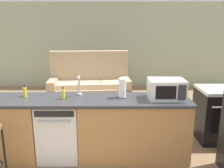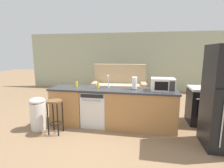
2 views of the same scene
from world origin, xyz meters
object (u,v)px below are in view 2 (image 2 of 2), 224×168
paper_towel_roll (134,83)px  kettle (217,85)px  stove_range (205,106)px  soap_bottle (98,85)px  couch (119,87)px  dish_soap_bottle (76,84)px  dishwasher (96,108)px  microwave (163,85)px  trash_bin (38,113)px  bar_stool (55,109)px

paper_towel_roll → kettle: 1.90m
stove_range → paper_towel_roll: 1.86m
soap_bottle → couch: (0.12, 2.70, -0.58)m
soap_bottle → dish_soap_bottle: same height
dishwasher → dish_soap_bottle: 0.75m
dishwasher → microwave: microwave is taller
kettle → paper_towel_roll: bearing=-168.8°
paper_towel_roll → couch: couch is taller
dishwasher → trash_bin: size_ratio=1.14×
stove_range → dish_soap_bottle: dish_soap_bottle is taller
paper_towel_roll → soap_bottle: paper_towel_roll is taller
stove_range → dishwasher: bearing=-168.1°
trash_bin → stove_range: bearing=15.3°
soap_bottle → couch: size_ratio=0.09×
dishwasher → soap_bottle: size_ratio=4.77×
dish_soap_bottle → bar_stool: 0.86m
paper_towel_roll → couch: (-0.72, 2.63, -0.64)m
dishwasher → soap_bottle: 0.56m
microwave → dish_soap_bottle: (-2.03, 0.09, -0.07)m
dishwasher → paper_towel_roll: paper_towel_roll is taller
paper_towel_roll → soap_bottle: size_ratio=1.60×
couch → trash_bin: bearing=-113.8°
stove_range → trash_bin: stove_range is taller
dishwasher → bar_stool: size_ratio=1.14×
dish_soap_bottle → trash_bin: bearing=-140.4°
microwave → trash_bin: (-2.74, -0.49, -0.66)m
paper_towel_roll → couch: 2.80m
dishwasher → microwave: bearing=-0.0°
kettle → dishwasher: bearing=-171.3°
kettle → microwave: bearing=-161.1°
soap_bottle → dish_soap_bottle: 0.59m
microwave → paper_towel_roll: size_ratio=1.77×
kettle → couch: bearing=138.8°
paper_towel_roll → kettle: bearing=11.2°
stove_range → microwave: 1.34m
stove_range → soap_bottle: (-2.53, -0.57, 0.52)m
microwave → couch: 3.07m
kettle → couch: (-2.58, 2.26, -0.59)m
dish_soap_bottle → paper_towel_roll: bearing=-1.5°
stove_range → kettle: 0.57m
microwave → dish_soap_bottle: microwave is taller
dish_soap_bottle → kettle: (3.27, 0.33, 0.01)m
paper_towel_roll → soap_bottle: 0.84m
dish_soap_bottle → trash_bin: size_ratio=0.24×
bar_stool → trash_bin: size_ratio=1.00×
stove_range → kettle: size_ratio=4.39×
microwave → couch: couch is taller
dishwasher → dish_soap_bottle: (-0.51, 0.09, 0.55)m
microwave → soap_bottle: (-1.45, -0.02, -0.07)m
dishwasher → trash_bin: (-1.21, -0.49, -0.04)m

